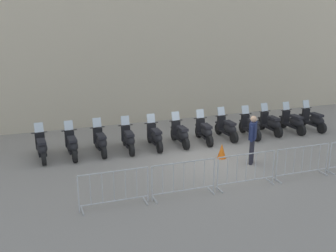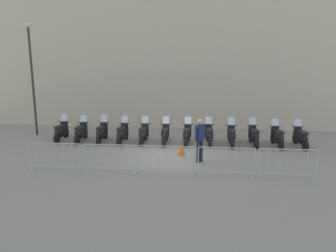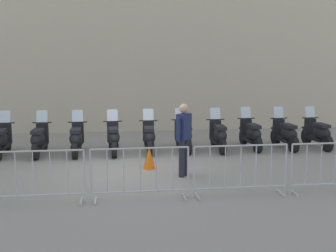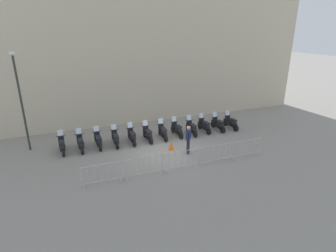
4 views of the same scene
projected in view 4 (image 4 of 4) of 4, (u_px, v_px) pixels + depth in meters
ground_plane at (165, 151)px, 16.60m from camera, size 120.00×120.00×0.00m
building_facade at (133, 26)px, 20.02m from camera, size 28.10×5.35×14.09m
motorcycle_0 at (62, 146)px, 16.20m from camera, size 0.56×1.73×1.24m
motorcycle_1 at (81, 144)px, 16.48m from camera, size 0.56×1.73×1.24m
motorcycle_2 at (98, 141)px, 16.86m from camera, size 0.56×1.73×1.24m
motorcycle_3 at (116, 139)px, 17.15m from camera, size 0.61×1.72×1.24m
motorcycle_4 at (132, 137)px, 17.48m from camera, size 0.58×1.72×1.24m
motorcycle_5 at (148, 134)px, 17.83m from camera, size 0.56×1.73×1.24m
motorcycle_6 at (163, 132)px, 18.19m from camera, size 0.63×1.72×1.24m
motorcycle_7 at (177, 130)px, 18.62m from camera, size 0.56×1.72×1.24m
motorcycle_8 at (192, 128)px, 18.88m from camera, size 0.60×1.72×1.24m
motorcycle_9 at (205, 126)px, 19.34m from camera, size 0.56×1.73×1.24m
motorcycle_10 at (219, 125)px, 19.59m from camera, size 0.56×1.72×1.24m
motorcycle_11 at (231, 123)px, 19.93m from camera, size 0.56×1.72×1.24m
barrier_segment_0 at (102, 175)px, 12.94m from camera, size 1.94×0.63×1.07m
barrier_segment_1 at (144, 167)px, 13.62m from camera, size 1.94×0.63×1.07m
barrier_segment_2 at (181, 160)px, 14.29m from camera, size 1.94×0.63×1.07m
barrier_segment_3 at (215, 154)px, 14.97m from camera, size 1.94×0.63×1.07m
barrier_segment_4 at (247, 149)px, 15.64m from camera, size 1.94×0.63×1.07m
street_lamp at (20, 93)px, 15.52m from camera, size 0.36×0.36×5.80m
officer_near_row_end at (188, 138)px, 15.90m from camera, size 0.42×0.41×1.73m
traffic_cone at (171, 146)px, 16.60m from camera, size 0.32×0.32×0.55m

